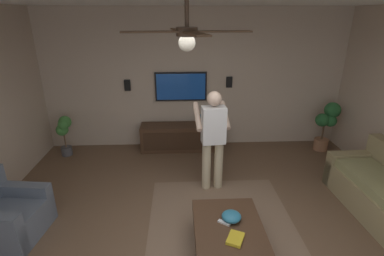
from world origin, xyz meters
name	(u,v)px	position (x,y,z in m)	size (l,w,h in m)	color
ground_plane	(209,248)	(0.00, 0.00, 0.00)	(7.53, 7.53, 0.00)	brown
wall_back_tv	(195,80)	(3.19, 0.00, 1.42)	(0.10, 6.40, 2.84)	#BCA893
area_rug	(224,239)	(0.15, -0.21, 0.01)	(2.74, 1.98, 0.01)	#7A604C
armchair	(5,217)	(0.37, 2.59, 0.28)	(0.90, 0.91, 0.82)	slate
coffee_table	(228,231)	(-0.05, -0.21, 0.30)	(1.00, 0.80, 0.40)	#422B1C
media_console	(182,137)	(2.85, 0.29, 0.28)	(0.45, 1.70, 0.55)	#422B1C
tv	(181,87)	(3.09, 0.29, 1.30)	(0.05, 1.06, 0.60)	black
person_standing	(213,135)	(1.36, -0.18, 0.93)	(0.57, 0.58, 1.64)	#C6B793
potted_plant_tall	(327,122)	(2.67, -2.69, 0.63)	(0.37, 0.51, 1.03)	#9E6B4C
potted_plant_short	(64,130)	(2.68, 2.63, 0.55)	(0.32, 0.29, 0.82)	#4C4C51
bowl	(231,216)	(0.02, -0.25, 0.45)	(0.23, 0.23, 0.10)	teal
remote_white	(224,223)	(-0.04, -0.16, 0.41)	(0.15, 0.04, 0.02)	white
book	(235,239)	(-0.31, -0.24, 0.42)	(0.22, 0.16, 0.04)	gold
vase_round	(203,119)	(2.89, -0.14, 0.66)	(0.22, 0.22, 0.22)	teal
wall_speaker_left	(229,82)	(3.11, -0.70, 1.38)	(0.06, 0.12, 0.22)	black
wall_speaker_right	(127,85)	(3.11, 1.39, 1.34)	(0.06, 0.12, 0.22)	black
ceiling_fan	(187,35)	(0.02, 0.26, 2.51)	(1.20, 1.20, 0.46)	#4C3828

